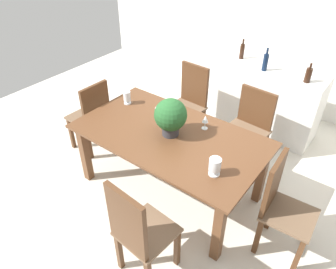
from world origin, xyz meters
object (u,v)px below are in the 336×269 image
Objects in this scene: chair_far_right at (249,124)px; wine_bottle_clear at (265,62)px; crystal_vase_center_near at (215,165)px; kitchen_counter at (251,95)px; dining_table at (170,143)px; chair_foot_end at (280,204)px; wine_glass at (205,120)px; crystal_vase_left at (127,97)px; chair_head_end at (92,114)px; wine_bottle_green at (308,75)px; wine_bottle_tall at (242,51)px; flower_centerpiece at (171,116)px; chair_far_left at (189,100)px; chair_near_right at (137,231)px.

wine_bottle_clear is (-0.18, 0.66, 0.51)m from chair_far_right.
crystal_vase_center_near is 0.09× the size of kitchen_counter.
dining_table is 1.93× the size of chair_foot_end.
crystal_vase_left is at bearing -173.64° from wine_glass.
chair_head_end is 2.63m from wine_bottle_green.
crystal_vase_center_near is 1.93m from wine_bottle_clear.
chair_head_end is at bearing -126.21° from kitchen_counter.
wine_bottle_tall is at bearing 69.51° from crystal_vase_left.
dining_table is 1.86m from wine_bottle_green.
flower_centerpiece is at bearing 86.49° from chair_foot_end.
chair_far_left reaches higher than chair_foot_end.
dining_table is at bearing 159.94° from crystal_vase_center_near.
dining_table is 0.33m from flower_centerpiece.
kitchen_counter is 6.90× the size of wine_bottle_tall.
flower_centerpiece reaches higher than dining_table.
crystal_vase_center_near is (0.22, -1.22, 0.33)m from chair_far_right.
crystal_vase_left is 0.08× the size of kitchen_counter.
chair_head_end is at bearing -179.89° from dining_table.
chair_far_right reaches higher than wine_glass.
kitchen_counter is (0.52, 0.79, -0.09)m from chair_far_left.
crystal_vase_center_near is (1.86, -0.24, 0.32)m from chair_head_end.
chair_near_right is 1.24m from chair_foot_end.
wine_bottle_clear reaches higher than wine_glass.
crystal_vase_left is (-1.19, 1.17, 0.27)m from chair_near_right.
kitchen_counter is (-0.13, 1.47, -0.40)m from wine_glass.
chair_near_right is at bearing -66.85° from flower_centerpiece.
chair_foot_end is 6.50× the size of crystal_vase_left.
wine_bottle_clear reaches higher than chair_foot_end.
crystal_vase_left is at bearing -142.29° from chair_far_right.
chair_head_end is 2.16m from wine_bottle_tall.
chair_head_end is 3.59× the size of wine_bottle_tall.
chair_near_right is 1.09× the size of chair_head_end.
chair_far_left is 0.95m from kitchen_counter.
crystal_vase_center_near is (0.65, -0.24, -0.12)m from flower_centerpiece.
chair_head_end is 1.02× the size of chair_far_right.
wine_glass is 1.57m from wine_bottle_tall.
crystal_vase_left reaches higher than dining_table.
dining_table is 12.58× the size of wine_glass.
chair_near_right reaches higher than chair_foot_end.
kitchen_counter is at bearing 168.99° from wine_bottle_green.
wine_bottle_green is at bearing -93.59° from chair_near_right.
wine_glass is at bearing -103.17° from chair_far_right.
flower_centerpiece is 1.46× the size of wine_bottle_tall.
flower_centerpiece is (1.21, 0.00, 0.44)m from chair_head_end.
chair_near_right is 6.87× the size of wine_glass.
chair_head_end is 0.52× the size of kitchen_counter.
chair_far_right reaches higher than crystal_vase_center_near.
dining_table is at bearing -85.25° from wine_bottle_tall.
chair_head_end is 1.29m from flower_centerpiece.
chair_far_right is 1.28m from crystal_vase_center_near.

